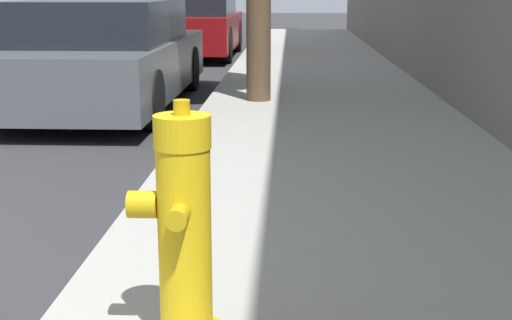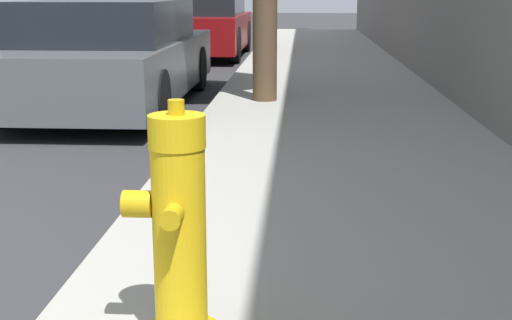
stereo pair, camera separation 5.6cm
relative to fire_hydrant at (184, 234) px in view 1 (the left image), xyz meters
name	(u,v)px [view 1 (the left image)]	position (x,y,z in m)	size (l,w,h in m)	color
fire_hydrant	(184,234)	(0.00, 0.00, 0.00)	(0.34, 0.36, 0.87)	#C39C11
parked_car_near	(107,56)	(-1.82, 6.09, 0.06)	(1.75, 4.59, 1.26)	#4C5156
parked_car_mid	(193,25)	(-1.67, 12.57, 0.11)	(1.82, 4.19, 1.36)	maroon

